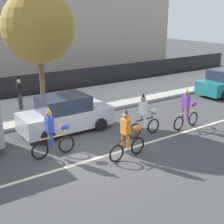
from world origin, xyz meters
TOP-DOWN VIEW (x-y plane):
  - ground_plane at (0.00, 0.00)m, footprint 80.00×80.00m
  - road_centre_line at (0.00, -0.50)m, footprint 36.00×0.14m
  - sidewalk_curb at (0.00, 6.50)m, footprint 60.00×5.00m
  - fence_line at (0.00, 9.40)m, footprint 40.00×0.08m
  - building_backdrop at (3.23, 18.00)m, footprint 28.00×8.00m
  - parade_cyclist_cobalt at (-1.35, 0.59)m, footprint 1.72×0.50m
  - parade_cyclist_orange at (0.81, -1.09)m, footprint 1.72×0.50m
  - parade_cyclist_zebra at (2.71, 0.21)m, footprint 1.72×0.50m
  - parade_cyclist_purple at (4.92, -0.15)m, footprint 1.72×0.50m
  - parked_car_silver at (0.16, 2.63)m, footprint 4.10×1.92m
  - street_tree_near_lamp at (0.12, 5.01)m, footprint 3.42×3.42m
  - pedestrian_onlooker at (-0.55, 6.55)m, footprint 0.32×0.20m

SIDE VIEW (x-z plane):
  - ground_plane at x=0.00m, z-range 0.00..0.00m
  - road_centre_line at x=0.00m, z-range 0.00..0.01m
  - sidewalk_curb at x=0.00m, z-range 0.00..0.15m
  - fence_line at x=0.00m, z-range 0.00..1.40m
  - parked_car_silver at x=0.16m, z-range -0.04..1.60m
  - parade_cyclist_cobalt at x=-1.35m, z-range -0.12..1.80m
  - parade_cyclist_orange at x=0.81m, z-range -0.12..1.80m
  - parade_cyclist_zebra at x=2.71m, z-range -0.12..1.80m
  - parade_cyclist_purple at x=4.92m, z-range -0.12..1.80m
  - pedestrian_onlooker at x=-0.55m, z-range 0.20..1.82m
  - building_backdrop at x=3.23m, z-range 0.00..6.35m
  - street_tree_near_lamp at x=0.12m, z-range 1.44..7.46m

